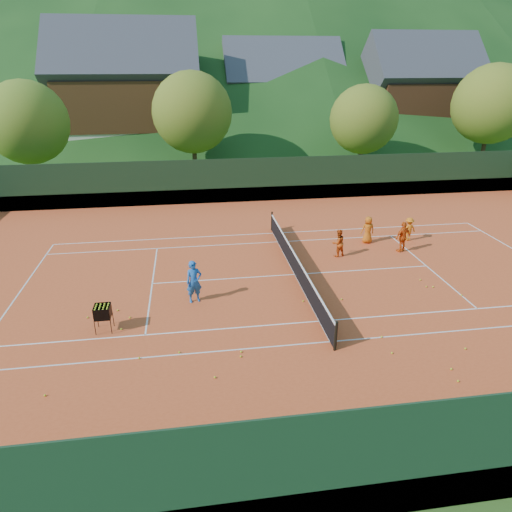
{
  "coord_description": "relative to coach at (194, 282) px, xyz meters",
  "views": [
    {
      "loc": [
        -4.51,
        -18.34,
        8.99
      ],
      "look_at": [
        -1.8,
        0.0,
        1.05
      ],
      "focal_mm": 32.0,
      "sensor_mm": 36.0,
      "label": 1
    }
  ],
  "objects": [
    {
      "name": "clay_court",
      "position": [
        4.58,
        1.87,
        -0.89
      ],
      "size": [
        40.0,
        24.0,
        0.02
      ],
      "primitive_type": "cube",
      "color": "#C94820",
      "rests_on": "ground"
    },
    {
      "name": "tennis_ball_20",
      "position": [
        -2.48,
        -0.99,
        -0.85
      ],
      "size": [
        0.07,
        0.07,
        0.07
      ],
      "primitive_type": "sphere",
      "color": "#B9D523",
      "rests_on": "clay_court"
    },
    {
      "name": "tree_b",
      "position": [
        0.58,
        21.87,
        4.29
      ],
      "size": [
        6.4,
        6.4,
        8.4
      ],
      "color": "#3F2A19",
      "rests_on": "ground"
    },
    {
      "name": "tennis_ball_4",
      "position": [
        -3.9,
        -7.61,
        -0.85
      ],
      "size": [
        0.07,
        0.07,
        0.07
      ],
      "primitive_type": "sphere",
      "color": "#B9D523",
      "rests_on": "clay_court"
    },
    {
      "name": "student_c",
      "position": [
        9.27,
        5.19,
        -0.15
      ],
      "size": [
        0.71,
        0.47,
        1.45
      ],
      "primitive_type": "imported",
      "rotation": [
        0.0,
        0.0,
        3.15
      ],
      "color": "#CA5E11",
      "rests_on": "clay_court"
    },
    {
      "name": "student_a",
      "position": [
        7.15,
        3.66,
        -0.18
      ],
      "size": [
        0.81,
        0.71,
        1.4
      ],
      "primitive_type": "imported",
      "rotation": [
        0.0,
        0.0,
        3.44
      ],
      "color": "#CD4B12",
      "rests_on": "clay_court"
    },
    {
      "name": "coach",
      "position": [
        0.0,
        0.0,
        0.0
      ],
      "size": [
        0.73,
        0.58,
        1.76
      ],
      "primitive_type": "imported",
      "rotation": [
        0.0,
        0.0,
        0.27
      ],
      "color": "blue",
      "rests_on": "clay_court"
    },
    {
      "name": "tennis_ball_25",
      "position": [
        7.89,
        -5.69,
        -0.85
      ],
      "size": [
        0.07,
        0.07,
        0.07
      ],
      "primitive_type": "sphere",
      "color": "#B9D523",
      "rests_on": "clay_court"
    },
    {
      "name": "ball_hopper",
      "position": [
        -3.28,
        -1.71,
        -0.13
      ],
      "size": [
        0.57,
        0.57,
        1.0
      ],
      "color": "black",
      "rests_on": "clay_court"
    },
    {
      "name": "perimeter_fence",
      "position": [
        4.58,
        1.87,
        0.37
      ],
      "size": [
        40.4,
        24.24,
        3.0
      ],
      "color": "black",
      "rests_on": "clay_court"
    },
    {
      "name": "tennis_ball_0",
      "position": [
        1.43,
        -3.8,
        -0.85
      ],
      "size": [
        0.07,
        0.07,
        0.07
      ],
      "primitive_type": "sphere",
      "color": "#B9D523",
      "rests_on": "clay_court"
    },
    {
      "name": "tennis_ball_22",
      "position": [
        -4.07,
        -0.76,
        -0.85
      ],
      "size": [
        0.07,
        0.07,
        0.07
      ],
      "primitive_type": "sphere",
      "color": "#B9D523",
      "rests_on": "clay_court"
    },
    {
      "name": "student_b",
      "position": [
        10.56,
        3.75,
        -0.08
      ],
      "size": [
        1.01,
        0.7,
        1.6
      ],
      "primitive_type": "imported",
      "rotation": [
        0.0,
        0.0,
        3.51
      ],
      "color": "#DD5713",
      "rests_on": "clay_court"
    },
    {
      "name": "tennis_ball_26",
      "position": [
        8.96,
        -4.73,
        -0.85
      ],
      "size": [
        0.07,
        0.07,
        0.07
      ],
      "primitive_type": "sphere",
      "color": "#B9D523",
      "rests_on": "clay_court"
    },
    {
      "name": "student_d",
      "position": [
        11.58,
        5.2,
        -0.24
      ],
      "size": [
        0.9,
        0.61,
        1.29
      ],
      "primitive_type": "imported",
      "rotation": [
        0.0,
        0.0,
        3.3
      ],
      "color": "orange",
      "rests_on": "clay_court"
    },
    {
      "name": "tree_a",
      "position": [
        -11.42,
        19.87,
        3.97
      ],
      "size": [
        6.0,
        6.0,
        7.88
      ],
      "color": "#402619",
      "rests_on": "ground"
    },
    {
      "name": "court_lines",
      "position": [
        4.58,
        1.87,
        -0.88
      ],
      "size": [
        23.83,
        11.03,
        0.0
      ],
      "color": "silver",
      "rests_on": "clay_court"
    },
    {
      "name": "tennis_ball_21",
      "position": [
        0.48,
        -5.02,
        -0.85
      ],
      "size": [
        0.07,
        0.07,
        0.07
      ],
      "primitive_type": "sphere",
      "color": "#B9D523",
      "rests_on": "clay_court"
    },
    {
      "name": "tree_d",
      "position": [
        26.58,
        21.87,
        4.62
      ],
      "size": [
        6.8,
        6.8,
        8.93
      ],
      "color": "#3E2718",
      "rests_on": "ground"
    },
    {
      "name": "chalet_right",
      "position": [
        24.58,
        31.87,
        4.36
      ],
      "size": [
        11.5,
        8.82,
        11.91
      ],
      "color": "beige",
      "rests_on": "ground"
    },
    {
      "name": "tennis_ball_2",
      "position": [
        -0.61,
        -3.53,
        -0.85
      ],
      "size": [
        0.07,
        0.07,
        0.07
      ],
      "primitive_type": "sphere",
      "color": "#B9D523",
      "rests_on": "clay_court"
    },
    {
      "name": "ground",
      "position": [
        4.58,
        1.87,
        -0.9
      ],
      "size": [
        400.0,
        400.0,
        0.0
      ],
      "primitive_type": "plane",
      "color": "#285019",
      "rests_on": "ground"
    },
    {
      "name": "tennis_ball_15",
      "position": [
        -2.7,
        -1.78,
        -0.85
      ],
      "size": [
        0.07,
        0.07,
        0.07
      ],
      "primitive_type": "sphere",
      "color": "#B9D523",
      "rests_on": "clay_court"
    },
    {
      "name": "tennis_ball_8",
      "position": [
        10.16,
        -0.28,
        -0.85
      ],
      "size": [
        0.07,
        0.07,
        0.07
      ],
      "primitive_type": "sphere",
      "color": "#B9D523",
      "rests_on": "clay_court"
    },
    {
      "name": "tennis_ball_17",
      "position": [
        10.95,
        -1.17,
        -0.85
      ],
      "size": [
        0.07,
        0.07,
        0.07
      ],
      "primitive_type": "sphere",
      "color": "#B9D523",
      "rests_on": "clay_court"
    },
    {
      "name": "tennis_ball_12",
      "position": [
        9.94,
        0.44,
        -0.85
      ],
      "size": [
        0.07,
        0.07,
        0.07
      ],
      "primitive_type": "sphere",
      "color": "#B9D523",
      "rests_on": "clay_court"
    },
    {
      "name": "tennis_ball_9",
      "position": [
        6.39,
        -4.61,
        -0.85
      ],
      "size": [
        0.07,
        0.07,
        0.07
      ],
      "primitive_type": "sphere",
      "color": "#B9D523",
      "rests_on": "clay_court"
    },
    {
      "name": "tennis_ball_10",
      "position": [
        1.39,
        -4.06,
        -0.85
      ],
      "size": [
        0.07,
        0.07,
        0.07
      ],
      "primitive_type": "sphere",
      "color": "#B9D523",
      "rests_on": "clay_court"
    },
    {
      "name": "tennis_ball_5",
      "position": [
        -4.46,
        -5.12,
        -0.85
      ],
      "size": [
        0.07,
        0.07,
        0.07
      ],
      "primitive_type": "sphere",
      "color": "#B9D523",
      "rests_on": "clay_court"
    },
    {
      "name": "tennis_ball_3",
      "position": [
        5.91,
        -0.78,
        -0.85
      ],
      "size": [
        0.07,
        0.07,
        0.07
      ],
      "primitive_type": "sphere",
      "color": "#B9D523",
      "rests_on": "clay_court"
    },
    {
      "name": "tennis_ball_6",
      "position": [
        -1.91,
        -3.66,
        -0.85
      ],
      "size": [
        0.07,
        0.07,
        0.07
      ],
      "primitive_type": "sphere",
      "color": "#B9D523",
      "rests_on": "clay_court"
    },
    {
      "name": "tennis_ball_23",
      "position": [
        6.44,
        -3.64,
        -0.85
      ],
      "size": [
        0.07,
        0.07,
        0.07
      ],
      "primitive_type": "sphere",
      "color": "#B9D523",
      "rests_on": "clay_court"
    },
    {
      "name": "tennis_ball_14",
      "position": [
        7.78,
        -6.27,
        -0.85
      ],
      "size": [
        0.07,
        0.07,
        0.07
      ],
      "primitive_type": "sphere",
      "color": "#B9D523",
      "rests_on": "clay_court"
    },
    {
      "name": "chalet_mid",
      "position": [
        10.58,
        35.87,
        4.09
      ],
      "size": [
        12.65,
        8.82,
        11.45
      ],
      "color": "beige",
      "rests_on": "ground"
    },
    {
      "name": "tree_c",
      "position": [
        14.58,
        20.87,
        3.64
      ],
      "size": [
        5.6,
        5.6,
        7.35
      ],
      "color": "#42281A",
      "rests_on": "ground"
    },
    {
      "name": "tennis_ball_7",
      "position": [
        -2.33,
        -7.29,
        -0.85
      ],
      "size": [
        0.07,
        0.07,
        0.07
      ],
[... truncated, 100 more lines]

